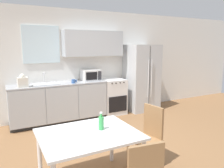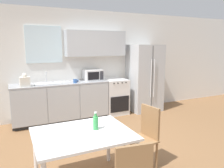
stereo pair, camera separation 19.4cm
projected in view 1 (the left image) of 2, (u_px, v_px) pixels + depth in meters
ground_plane at (106, 147)px, 3.96m from camera, size 12.00×12.00×0.00m
wall_back at (73, 61)px, 5.51m from camera, size 12.00×0.38×2.70m
kitchen_counter at (60, 102)px, 5.21m from camera, size 2.26×0.61×0.94m
oven_range at (112, 96)px, 5.86m from camera, size 0.60×0.62×0.93m
refrigerator at (141, 78)px, 6.14m from camera, size 0.85×0.76×1.84m
kitchen_sink at (46, 84)px, 4.99m from camera, size 0.60×0.42×0.27m
microwave at (91, 75)px, 5.56m from camera, size 0.45×0.38×0.27m
coffee_mug at (74, 81)px, 5.14m from camera, size 0.13×0.10×0.09m
grocery_bag_0 at (23, 81)px, 4.62m from camera, size 0.21×0.18×0.29m
dining_table at (89, 140)px, 2.77m from camera, size 1.22×0.97×0.73m
dining_chair_side at (149, 132)px, 3.27m from camera, size 0.46×0.46×0.93m
drink_bottle at (101, 123)px, 2.85m from camera, size 0.07×0.07×0.24m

